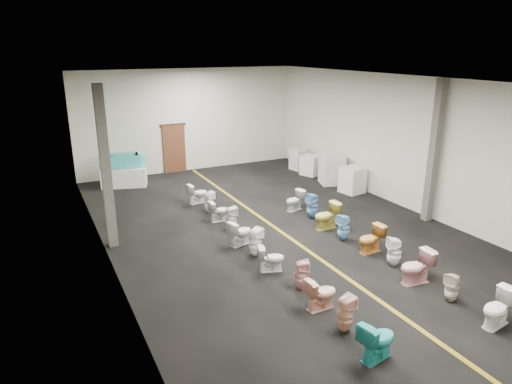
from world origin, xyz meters
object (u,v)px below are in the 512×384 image
Objects in this scene: toilet_left_10 at (197,193)px; appliance_crate_b at (332,169)px; display_table at (124,177)px; toilet_left_9 at (209,202)px; toilet_left_4 at (271,258)px; toilet_right_3 at (416,267)px; toilet_right_8 at (313,206)px; toilet_right_1 at (498,308)px; toilet_left_1 at (345,314)px; toilet_left_5 at (255,242)px; appliance_crate_a at (352,180)px; toilet_left_2 at (321,293)px; toilet_right_2 at (452,287)px; toilet_left_7 at (231,219)px; bathtub at (123,160)px; toilet_right_4 at (394,252)px; toilet_left_6 at (240,232)px; toilet_right_5 at (371,239)px; toilet_left_8 at (219,211)px; toilet_right_7 at (327,216)px; toilet_left_3 at (301,275)px; toilet_right_9 at (295,200)px; toilet_right_6 at (344,227)px; toilet_left_0 at (377,340)px; appliance_crate_d at (299,159)px; appliance_crate_c at (311,165)px.

appliance_crate_b is at bearing -95.89° from toilet_left_10.
toilet_left_9 is at bearing -66.41° from display_table.
toilet_right_3 is (2.78, -2.10, 0.08)m from toilet_left_4.
toilet_right_1 is at bearing -0.72° from toilet_right_8.
toilet_left_1 is 3.87m from toilet_left_5.
toilet_left_2 is at bearing -132.42° from appliance_crate_a.
toilet_left_7 is at bearing -169.53° from toilet_right_2.
bathtub is 2.38× the size of toilet_left_1.
appliance_crate_b is at bearing -24.34° from display_table.
toilet_left_10 is at bearing -138.61° from toilet_right_4.
toilet_left_1 is at bearing 166.02° from toilet_left_6.
toilet_left_1 is 2.91m from toilet_left_4.
toilet_left_7 is at bearing -25.78° from toilet_left_6.
appliance_crate_b is at bearing -72.54° from toilet_left_5.
toilet_left_5 is 3.17m from toilet_right_5.
appliance_crate_a is 5.75m from toilet_left_8.
toilet_right_1 reaches higher than toilet_left_8.
toilet_left_4 is at bearing 156.52° from toilet_left_5.
toilet_left_5 is 1.06× the size of toilet_left_9.
appliance_crate_a is (7.68, -4.81, 0.11)m from display_table.
toilet_right_4 is at bearing 0.43° from toilet_right_7.
toilet_left_3 is 0.87× the size of toilet_right_7.
toilet_right_9 is at bearing -145.53° from appliance_crate_b.
toilet_right_7 is 1.18× the size of toilet_right_9.
appliance_crate_a is at bearing 89.43° from toilet_right_9.
toilet_left_10 is (-5.76, 1.47, -0.13)m from appliance_crate_a.
toilet_right_2 is 1.88m from toilet_right_4.
toilet_left_4 is 0.86× the size of toilet_right_6.
toilet_left_6 is 3.12m from toilet_right_8.
toilet_left_1 reaches higher than display_table.
toilet_right_1 is 1.00× the size of toilet_right_4.
toilet_left_10 reaches higher than toilet_left_8.
toilet_left_4 is at bearing -9.23° from toilet_left_0.
toilet_right_1 is (4.75, -13.23, 0.01)m from display_table.
appliance_crate_d reaches higher than toilet_left_0.
toilet_right_1 is (2.94, -4.14, 0.06)m from toilet_left_4.
bathtub is 10.42m from toilet_left_3.
display_table reaches higher than toilet_left_10.
display_table is 2.24× the size of toilet_left_0.
appliance_crate_a is 1.20× the size of toilet_right_3.
appliance_crate_a is 1.16× the size of appliance_crate_c.
toilet_right_5 is 0.92× the size of toilet_right_7.
display_table is at bearing 172.92° from appliance_crate_d.
toilet_left_2 is 6.18m from toilet_right_9.
toilet_right_4 is at bearing -171.02° from toilet_left_9.
toilet_right_8 is 1.22× the size of toilet_right_9.
toilet_right_7 is at bearing -38.34° from toilet_left_1.
display_table is 2.38× the size of toilet_left_10.
toilet_right_4 reaches higher than toilet_left_10.
display_table is 2.22× the size of toilet_left_5.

